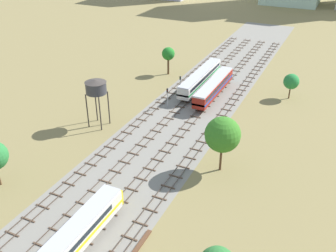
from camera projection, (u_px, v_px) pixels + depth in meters
ground_plane at (180, 120)px, 79.92m from camera, size 480.00×480.00×0.00m
ballast_bed at (180, 120)px, 79.92m from camera, size 18.57×176.00×0.01m
track_far_left at (151, 111)px, 83.36m from camera, size 2.40×126.00×0.29m
track_left at (172, 115)px, 81.55m from camera, size 2.40×126.00×0.29m
track_centre_left at (193, 120)px, 79.75m from camera, size 2.40×126.00×0.29m
track_centre at (215, 124)px, 77.94m from camera, size 2.40×126.00×0.29m
diesel_railcar_centre_left_nearest at (69, 243)px, 46.48m from camera, size 2.96×20.50×3.80m
diesel_railcar_centre_left_near at (214, 87)px, 88.74m from camera, size 2.96×20.50×3.80m
passenger_coach_left_mid at (200, 77)px, 93.71m from camera, size 2.96×22.00×3.80m
water_tower at (96, 87)px, 73.96m from camera, size 4.23×4.23×9.84m
signal_post_nearest at (168, 95)px, 83.57m from camera, size 0.28×0.47×4.67m
signal_post_near at (180, 83)px, 89.02m from camera, size 0.28×0.47×5.03m
lineside_tree_0 at (223, 135)px, 61.06m from camera, size 5.83×5.83×9.69m
lineside_tree_1 at (168, 54)px, 100.30m from camera, size 3.37×3.37×7.32m
lineside_tree_3 at (291, 82)px, 87.29m from camera, size 3.55×3.55×5.98m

